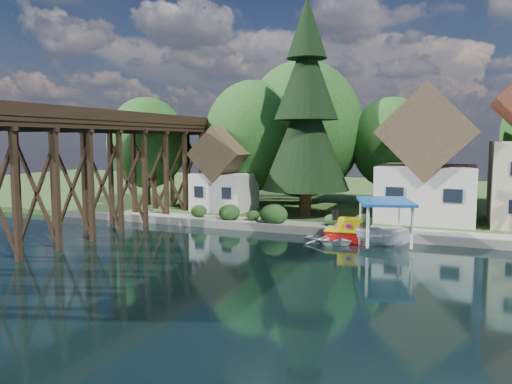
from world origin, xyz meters
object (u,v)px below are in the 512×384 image
at_px(conifer, 306,112).
at_px(tugboat, 348,232).
at_px(boat_white_a, 328,238).
at_px(shed, 225,175).
at_px(house_left, 428,164).
at_px(boat_canopy, 385,226).
at_px(trestle_bridge, 118,162).

distance_m(conifer, tugboat, 12.47).
distance_m(tugboat, boat_white_a, 1.74).
bearing_deg(tugboat, shed, 150.32).
height_order(tugboat, boat_white_a, tugboat).
bearing_deg(shed, tugboat, -29.68).
relative_size(house_left, boat_canopy, 1.97).
bearing_deg(house_left, tugboat, -116.96).
relative_size(trestle_bridge, boat_canopy, 7.92).
bearing_deg(boat_white_a, tugboat, -27.34).
bearing_deg(tugboat, boat_canopy, -16.29).
height_order(trestle_bridge, house_left, house_left).
distance_m(shed, tugboat, 15.70).
xyz_separation_m(boat_white_a, boat_canopy, (3.67, 0.60, 0.98)).
bearing_deg(trestle_bridge, conifer, 33.83).
height_order(trestle_bridge, boat_canopy, trestle_bridge).
bearing_deg(conifer, shed, 176.10).
height_order(house_left, conifer, conifer).
xyz_separation_m(shed, tugboat, (13.36, -7.62, -3.18)).
bearing_deg(shed, conifer, -3.90).
height_order(trestle_bridge, conifer, conifer).
bearing_deg(house_left, boat_canopy, -101.42).
distance_m(trestle_bridge, house_left, 25.42).
relative_size(trestle_bridge, tugboat, 14.51).
relative_size(conifer, boat_white_a, 5.45).
relative_size(shed, boat_canopy, 1.41).
relative_size(shed, conifer, 0.42).
bearing_deg(conifer, house_left, 11.70).
bearing_deg(tugboat, trestle_bridge, -174.67).
relative_size(house_left, shed, 1.40).
bearing_deg(shed, boat_white_a, -36.10).
bearing_deg(boat_canopy, shed, 152.34).
relative_size(house_left, tugboat, 3.62).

